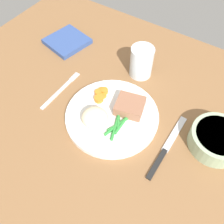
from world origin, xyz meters
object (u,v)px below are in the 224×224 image
salad_bowl (217,139)px  meat_portion (131,106)px  dinner_plate (112,116)px  fork (61,90)px  napkin (67,41)px  water_glass (141,63)px  knife (166,148)px

salad_bowl → meat_portion: bearing=-171.8°
dinner_plate → fork: (-17.99, -0.26, -0.60)cm
dinner_plate → fork: dinner_plate is taller
dinner_plate → napkin: size_ratio=2.00×
water_glass → salad_bowl: (27.84, -11.70, -1.44)cm
dinner_plate → fork: size_ratio=1.51×
dinner_plate → salad_bowl: bearing=15.5°
knife → water_glass: size_ratio=2.15×
knife → salad_bowl: 12.32cm
salad_bowl → dinner_plate: bearing=-164.5°
napkin → knife: bearing=-21.2°
napkin → dinner_plate: bearing=-30.6°
knife → dinner_plate: bearing=-177.0°
fork → napkin: 21.84cm
meat_portion → water_glass: size_ratio=0.76×
meat_portion → water_glass: (-5.29, 14.94, 1.01)cm
knife → salad_bowl: salad_bowl is taller
dinner_plate → knife: (16.46, -0.29, -0.60)cm
water_glass → napkin: size_ratio=0.76×
salad_bowl → napkin: (-56.14, 10.64, -1.88)cm
water_glass → salad_bowl: 30.23cm
dinner_plate → water_glass: 19.28cm
knife → napkin: bearing=162.8°
meat_portion → fork: size_ratio=0.44×
meat_portion → napkin: (-33.59, 13.89, -2.31)cm
fork → meat_portion: bearing=11.5°
fork → knife: knife is taller
dinner_plate → knife: bearing=-1.0°
dinner_plate → salad_bowl: 26.97cm
knife → water_glass: bearing=137.8°
dinner_plate → meat_portion: meat_portion is taller
salad_bowl → napkin: salad_bowl is taller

